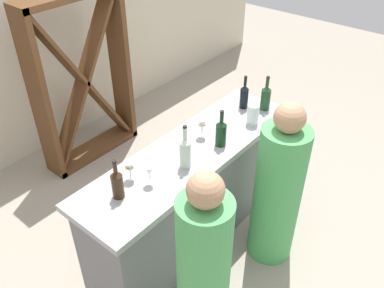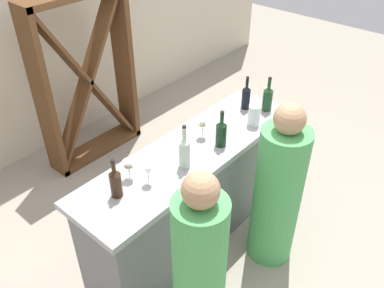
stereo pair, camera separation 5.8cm
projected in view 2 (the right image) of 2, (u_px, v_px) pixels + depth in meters
ground_plane at (192, 236)px, 3.59m from camera, size 12.00×12.00×0.00m
back_wall at (21, 24)px, 3.94m from camera, size 8.00×0.10×2.80m
bar_counter at (192, 196)px, 3.31m from camera, size 2.01×0.57×0.95m
wine_rack at (86, 80)px, 4.12m from camera, size 1.06×0.28×1.75m
wine_bottle_leftmost_amber_brown at (116, 182)px, 2.57m from camera, size 0.08×0.08×0.29m
wine_bottle_second_left_clear_pale at (184, 151)px, 2.80m from camera, size 0.08×0.08×0.34m
wine_bottle_center_dark_green at (221, 133)px, 3.01m from camera, size 0.08×0.08×0.30m
wine_bottle_second_right_near_black at (246, 97)px, 3.46m from camera, size 0.07×0.07×0.30m
wine_bottle_rightmost_olive_green at (268, 98)px, 3.43m from camera, size 0.08×0.08×0.31m
wine_glass_near_left at (254, 105)px, 3.38m from camera, size 0.06×0.06×0.13m
wine_glass_near_center at (148, 171)px, 2.67m from camera, size 0.07×0.07×0.14m
wine_glass_near_right at (203, 124)px, 3.11m from camera, size 0.07×0.07×0.16m
wine_glass_far_left at (129, 166)px, 2.71m from camera, size 0.08×0.08×0.14m
water_pitcher at (254, 115)px, 3.26m from camera, size 0.09×0.09×0.17m
person_left_guest at (199, 282)px, 2.38m from camera, size 0.35×0.35×1.53m
person_center_guest at (277, 193)px, 3.08m from camera, size 0.44×0.44×1.43m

